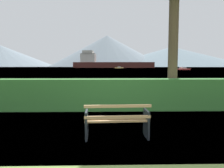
% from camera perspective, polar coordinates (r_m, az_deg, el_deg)
% --- Properties ---
extents(ground_plane, '(1400.00, 1400.00, 0.00)m').
position_cam_1_polar(ground_plane, '(5.31, 1.28, -14.28)').
color(ground_plane, olive).
extents(water_surface, '(620.00, 620.00, 0.00)m').
position_cam_1_polar(water_surface, '(313.57, -1.34, 4.56)').
color(water_surface, '#6B8EA3').
rests_on(water_surface, ground_plane).
extents(park_bench, '(1.56, 0.63, 0.87)m').
position_cam_1_polar(park_bench, '(5.13, 1.34, -10.05)').
color(park_bench, tan).
rests_on(park_bench, ground_plane).
extents(hedge_row, '(12.00, 0.82, 1.23)m').
position_cam_1_polar(hedge_row, '(8.42, 0.24, -2.80)').
color(hedge_row, '#387A33').
rests_on(hedge_row, ground_plane).
extents(cargo_ship_large, '(85.24, 21.69, 18.08)m').
position_cam_1_polar(cargo_ship_large, '(223.59, -1.25, 5.73)').
color(cargo_ship_large, '#471E19').
rests_on(cargo_ship_large, water_surface).
extents(fishing_boat_near, '(8.03, 6.07, 1.31)m').
position_cam_1_polar(fishing_boat_near, '(102.66, 18.70, 3.91)').
color(fishing_boat_near, '#B2332D').
rests_on(fishing_boat_near, water_surface).
extents(tender_far, '(6.72, 2.46, 1.43)m').
position_cam_1_polar(tender_far, '(161.55, 1.96, 4.44)').
color(tender_far, gold).
rests_on(tender_far, water_surface).
extents(distant_hills, '(838.89, 406.86, 88.01)m').
position_cam_1_polar(distant_hills, '(601.56, -0.95, 8.03)').
color(distant_hills, gray).
rests_on(distant_hills, ground_plane).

